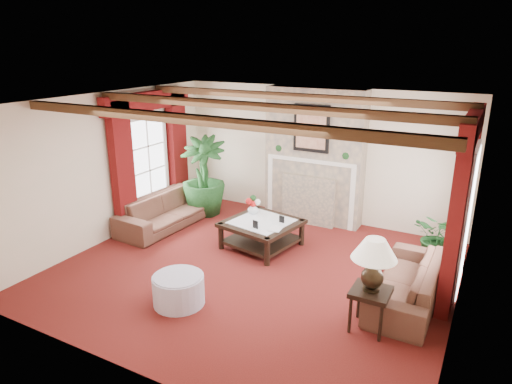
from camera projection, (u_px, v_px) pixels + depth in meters
The scene contains 23 objects.
floor at pixel (254, 270), 7.40m from camera, with size 6.00×6.00×0.00m, color #400B0B.
ceiling at pixel (253, 102), 6.56m from camera, with size 6.00×6.00×0.00m, color white.
back_wall at pixel (318, 154), 9.28m from camera, with size 6.00×0.02×2.70m, color beige.
left_wall at pixel (109, 167), 8.33m from camera, with size 0.02×5.50×2.70m, color beige.
right_wall at pixel (467, 227), 5.63m from camera, with size 0.02×5.50×2.70m, color beige.
ceiling_beams at pixel (253, 106), 6.58m from camera, with size 6.00×3.00×0.12m, color #3A2212, non-canonical shape.
fireplace at pixel (317, 87), 8.69m from camera, with size 2.00×0.52×2.70m, color tan, non-canonical shape.
french_door_left at pixel (145, 117), 8.91m from camera, with size 0.10×1.10×2.16m, color white, non-canonical shape.
french_door_right at pixel (479, 149), 6.24m from camera, with size 0.10×1.10×2.16m, color white, non-canonical shape.
curtains_left at pixel (147, 96), 8.73m from camera, with size 0.20×2.40×2.55m, color #4D0A0B, non-canonical shape.
curtains_right at pixel (474, 118), 6.15m from camera, with size 0.20×2.40×2.55m, color #4D0A0B, non-canonical shape.
sofa_left at pixel (167, 205), 9.08m from camera, with size 0.77×2.22×0.85m, color #370F19.
sofa_right at pixel (409, 275), 6.42m from camera, with size 0.61×2.06×0.81m, color #370F19.
potted_palm at pixel (204, 193), 9.73m from camera, with size 1.48×1.90×0.94m, color black.
small_plant at pixel (438, 243), 7.60m from camera, with size 1.10×1.13×0.66m, color black.
coffee_table at pixel (262, 234), 8.18m from camera, with size 1.18×1.18×0.48m, color black, non-canonical shape.
side_table at pixel (369, 309), 5.80m from camera, with size 0.48×0.48×0.56m, color black, non-canonical shape.
ottoman at pixel (179, 290), 6.39m from camera, with size 0.72×0.72×0.42m, color #A8A0B6.
table_lamp at pixel (373, 264), 5.60m from camera, with size 0.56×0.56×0.72m, color black, non-canonical shape.
flower_vase at pixel (253, 209), 8.45m from camera, with size 0.26×0.26×0.20m, color silver.
book at pixel (270, 221), 7.75m from camera, with size 0.21×0.04×0.28m, color black.
photo_frame_a at pixel (255, 225), 7.77m from camera, with size 0.11×0.02×0.15m, color black, non-canonical shape.
photo_frame_b at pixel (282, 219), 8.02m from camera, with size 0.10×0.02×0.13m, color black, non-canonical shape.
Camera 1 is at (3.18, -5.83, 3.51)m, focal length 32.00 mm.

